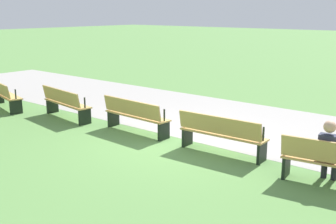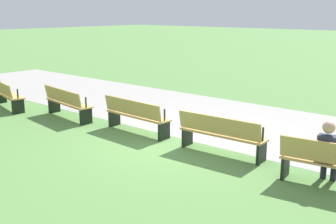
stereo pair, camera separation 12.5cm
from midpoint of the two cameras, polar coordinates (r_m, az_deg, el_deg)
ground_plane at (r=10.10m, az=0.89°, el=-4.06°), size 120.00×120.00×0.00m
path_paving at (r=12.15m, az=8.57°, el=-1.13°), size 27.50×4.67×0.01m
bench_0 at (r=14.37m, az=-21.67°, el=2.28°), size 2.04×0.91×0.89m
bench_1 at (r=12.49m, az=-14.09°, el=1.26°), size 2.03×0.74×0.89m
bench_2 at (r=10.73m, az=-4.84°, el=-0.38°), size 2.01×0.56×0.89m
bench_3 at (r=9.16m, az=6.84°, el=-2.89°), size 2.01×0.56×0.89m
person_seated at (r=8.05m, az=20.55°, el=-4.88°), size 0.37×0.55×1.20m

